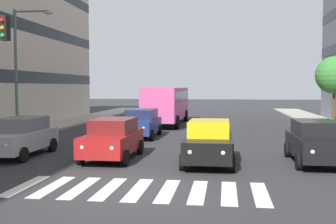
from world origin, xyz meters
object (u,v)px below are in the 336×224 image
Objects in this scene: car_2 at (113,138)px; car_3 at (20,136)px; street_lamp_right at (22,60)px; street_tree_3 at (335,75)px; car_0 at (316,142)px; car_row2_0 at (141,123)px; car_1 at (209,142)px; bus_behind_traffic at (167,102)px.

car_2 and car_3 have the same top height.
car_3 is at bearing 116.11° from street_lamp_right.
street_tree_3 reaches higher than car_2.
car_0 is 16.82m from street_lamp_right.
car_2 is 7.56m from car_row2_0.
car_3 is 22.67m from street_tree_3.
car_3 is (4.28, -0.11, 0.00)m from car_2.
car_1 is 17.58m from bus_behind_traffic.
car_2 is 16.55m from bus_behind_traffic.
car_1 is 1.00× the size of car_row2_0.
car_row2_0 is (4.42, -8.10, 0.00)m from car_1.
street_lamp_right is at bearing 56.96° from bus_behind_traffic.
street_tree_3 is at bearing -130.56° from car_2.
street_lamp_right reaches higher than bus_behind_traffic.
car_2 is 0.42× the size of bus_behind_traffic.
bus_behind_traffic is at bearing -90.00° from car_2.
street_lamp_right is (7.03, 10.81, 2.75)m from bus_behind_traffic.
car_0 is 1.00× the size of car_row2_0.
street_tree_3 is at bearing 172.37° from bus_behind_traffic.
car_2 is at bearing 178.48° from car_3.
car_1 is (4.26, 0.64, 0.00)m from car_0.
car_0 and car_row2_0 have the same top height.
street_lamp_right reaches higher than car_0.
car_row2_0 is 0.86× the size of street_tree_3.
car_2 is 0.86× the size of street_tree_3.
car_row2_0 is 15.20m from street_tree_3.
car_1 is 13.31m from street_lamp_right.
car_row2_0 is at bearing -118.12° from car_3.
bus_behind_traffic is 13.18m from street_lamp_right.
street_tree_3 is (-16.97, -14.71, 3.05)m from car_3.
car_row2_0 is 9.03m from bus_behind_traffic.
bus_behind_traffic is (8.38, -16.42, 0.97)m from car_0.
street_lamp_right reaches higher than car_row2_0.
car_1 is at bearing 150.69° from street_lamp_right.
bus_behind_traffic is (-0.31, -8.97, 0.97)m from car_row2_0.
car_row2_0 is at bearing -164.68° from street_lamp_right.
car_1 and car_2 have the same top height.
car_0 is 15.64m from street_tree_3.
street_lamp_right is (11.14, -6.26, 3.73)m from car_1.
car_2 is at bearing 49.44° from street_tree_3.
car_3 is at bearing -4.47° from car_1.
bus_behind_traffic is (-4.28, -16.41, 0.97)m from car_3.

